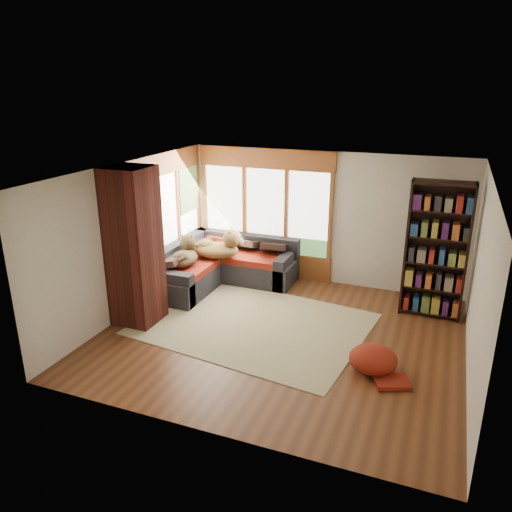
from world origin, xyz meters
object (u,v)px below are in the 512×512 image
Objects in this scene: bookshelf at (436,251)px; pouf at (373,358)px; brick_chimney at (134,247)px; dog_tan at (220,247)px; area_rug at (254,324)px; sectional_sofa at (216,267)px; dog_brindle at (185,254)px.

pouf is (-0.62, -2.16, -0.97)m from bookshelf.
brick_chimney reaches higher than pouf.
dog_tan is (0.61, 1.91, -0.51)m from brick_chimney.
pouf is (3.92, -0.14, -1.11)m from brick_chimney.
pouf is 3.95m from dog_tan.
area_rug is (1.86, 0.56, -1.29)m from brick_chimney.
sectional_sofa is at bearing 147.83° from pouf.
dog_brindle is at bearing -143.79° from dog_tan.
brick_chimney reaches higher than dog_tan.
brick_chimney is 2.07m from dog_tan.
brick_chimney is 0.73× the size of area_rug.
bookshelf is at bearing 74.06° from pouf.
bookshelf is at bearing -12.24° from dog_tan.
area_rug is 5.33× the size of pouf.
sectional_sofa is 4.11m from pouf.
dog_tan is at bearing 132.85° from area_rug.
pouf is at bearing -105.94° from bookshelf.
area_rug is (1.41, -1.48, -0.30)m from sectional_sofa.
bookshelf is 4.47m from dog_brindle.
bookshelf is 2.29× the size of dog_tan.
bookshelf is at bearing 23.98° from brick_chimney.
bookshelf is 3.49× the size of pouf.
dog_tan is (-1.25, 1.35, 0.79)m from area_rug.
pouf is at bearing -18.80° from area_rug.
sectional_sofa is 2.50× the size of dog_brindle.
dog_tan is (-3.93, -0.11, -0.37)m from bookshelf.
area_rug is 3.49× the size of dog_tan.
pouf is (3.48, -2.19, -0.11)m from sectional_sofa.
sectional_sofa is 0.94× the size of bookshelf.
sectional_sofa reaches higher than area_rug.
area_rug is at bearing -42.88° from sectional_sofa.
area_rug is at bearing 161.20° from pouf.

